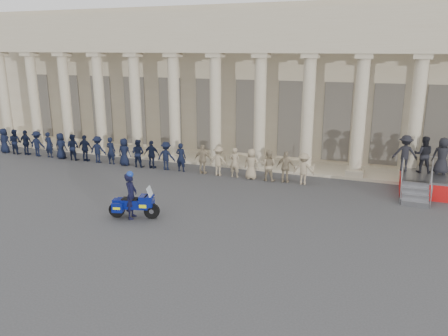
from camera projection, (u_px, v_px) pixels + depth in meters
ground at (173, 214)px, 17.78m from camera, size 90.00×90.00×0.00m
building at (270, 79)px, 29.88m from camera, size 40.00×12.50×9.00m
officer_rank at (135, 153)px, 24.78m from camera, size 20.26×0.60×1.58m
motorcycle at (134, 204)px, 17.25m from camera, size 2.02×1.06×1.32m
rider at (131, 195)px, 17.16m from camera, size 0.60×0.76×1.94m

